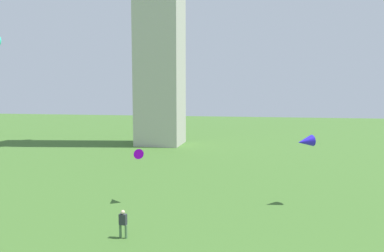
{
  "coord_description": "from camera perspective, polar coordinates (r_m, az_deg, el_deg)",
  "views": [
    {
      "loc": [
        5.48,
        2.82,
        8.24
      ],
      "look_at": [
        2.13,
        20.59,
        6.49
      ],
      "focal_mm": 33.87,
      "sensor_mm": 36.0,
      "label": 1
    }
  ],
  "objects": [
    {
      "name": "person_3",
      "position": [
        21.35,
        -10.81,
        -14.66
      ],
      "size": [
        0.5,
        0.29,
        1.61
      ],
      "rotation": [
        0.0,
        0.0,
        6.17
      ],
      "color": "#51754C",
      "rests_on": "ground_plane"
    },
    {
      "name": "kite_flying_4",
      "position": [
        27.2,
        17.41,
        -2.34
      ],
      "size": [
        1.48,
        1.3,
        0.93
      ],
      "rotation": [
        0.0,
        0.0,
        5.18
      ],
      "color": "#2C1FE1"
    },
    {
      "name": "kite_flying_5",
      "position": [
        27.13,
        -8.69,
        -4.12
      ],
      "size": [
        1.26,
        1.36,
        0.85
      ],
      "rotation": [
        0.0,
        0.0,
        3.74
      ],
      "color": "#8104C7"
    }
  ]
}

